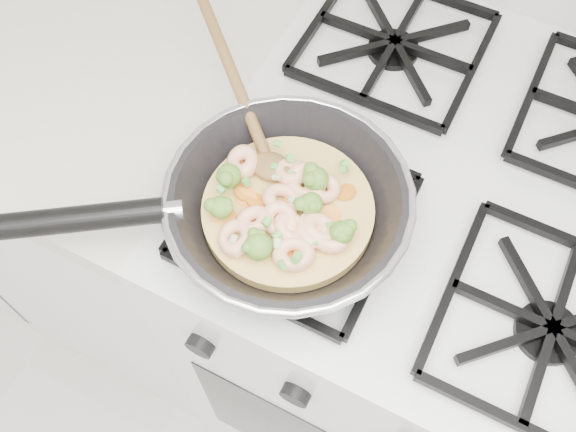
% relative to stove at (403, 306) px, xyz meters
% --- Properties ---
extents(stove, '(0.60, 0.60, 0.92)m').
position_rel_stove_xyz_m(stove, '(0.00, 0.00, 0.00)').
color(stove, white).
rests_on(stove, ground).
extents(counter_left, '(1.00, 0.60, 0.90)m').
position_rel_stove_xyz_m(counter_left, '(-0.80, 0.00, -0.01)').
color(counter_left, white).
rests_on(counter_left, ground).
extents(skillet, '(0.41, 0.42, 0.10)m').
position_rel_stove_xyz_m(skillet, '(-0.16, -0.16, 0.49)').
color(skillet, black).
rests_on(skillet, stove).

